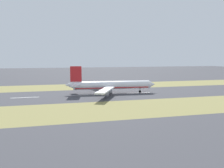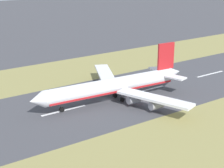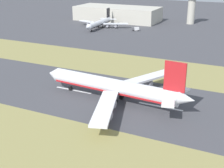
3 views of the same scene
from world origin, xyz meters
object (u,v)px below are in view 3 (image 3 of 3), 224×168
object	(u,v)px
service_truck	(136,29)
terminal_building	(117,14)
control_tower	(192,3)
airplane_parked_apron	(100,23)
airplane_main_jet	(116,87)

from	to	relation	value
service_truck	terminal_building	bearing A→B (deg)	40.71
control_tower	service_truck	bearing A→B (deg)	148.04
terminal_building	service_truck	xyz separation A→B (m)	(-42.45, -36.53, -5.24)
terminal_building	airplane_parked_apron	size ratio (longest dim) A/B	1.64
airplane_main_jet	airplane_parked_apron	distance (m)	160.97
service_truck	airplane_main_jet	bearing A→B (deg)	-161.54
terminal_building	control_tower	xyz separation A→B (m)	(12.56, -70.85, 12.09)
control_tower	airplane_parked_apron	world-z (taller)	control_tower
terminal_building	service_truck	bearing A→B (deg)	-139.29
airplane_main_jet	airplane_parked_apron	size ratio (longest dim) A/B	1.32
airplane_main_jet	service_truck	bearing A→B (deg)	18.46
terminal_building	airplane_parked_apron	bearing A→B (deg)	-175.95
airplane_main_jet	service_truck	xyz separation A→B (m)	(140.58, 46.92, -4.36)
airplane_parked_apron	service_truck	bearing A→B (deg)	-88.10
control_tower	terminal_building	bearing A→B (deg)	100.05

